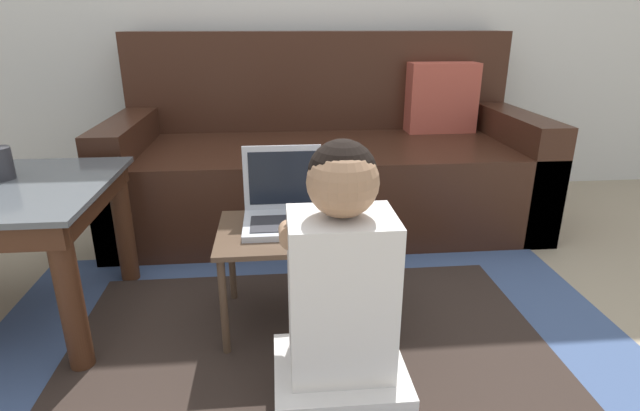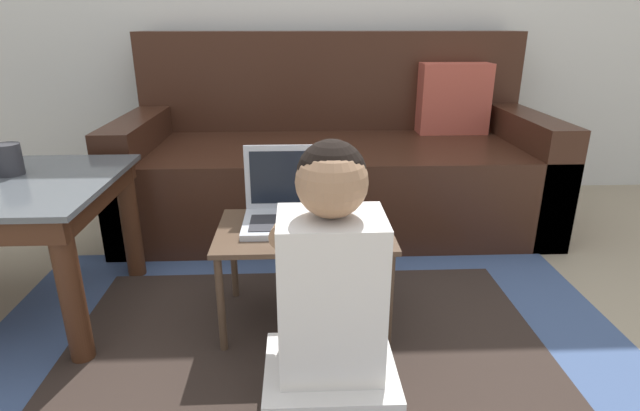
% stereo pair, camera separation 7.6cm
% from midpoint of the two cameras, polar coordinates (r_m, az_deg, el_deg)
% --- Properties ---
extents(ground_plane, '(16.00, 16.00, 0.00)m').
position_cam_midpoint_polar(ground_plane, '(1.62, 3.81, -16.85)').
color(ground_plane, gray).
extents(area_rug, '(2.10, 1.54, 0.01)m').
position_cam_midpoint_polar(area_rug, '(1.60, -0.11, -17.19)').
color(area_rug, '#3D517A').
rests_on(area_rug, ground_plane).
extents(couch, '(2.03, 0.92, 0.93)m').
position_cam_midpoint_polar(couch, '(2.58, 2.64, 5.28)').
color(couch, '#381E14').
rests_on(couch, ground_plane).
extents(laptop_desk, '(0.56, 0.37, 0.35)m').
position_cam_midpoint_polar(laptop_desk, '(1.63, -0.45, -3.94)').
color(laptop_desk, '#4C3828').
rests_on(laptop_desk, ground_plane).
extents(laptop, '(0.26, 0.24, 0.24)m').
position_cam_midpoint_polar(laptop, '(1.64, -2.85, -0.71)').
color(laptop, '#B7BCC6').
rests_on(laptop, laptop_desk).
extents(computer_mouse, '(0.06, 0.11, 0.04)m').
position_cam_midpoint_polar(computer_mouse, '(1.57, 4.55, -2.70)').
color(computer_mouse, '#234CB2').
rests_on(computer_mouse, laptop_desk).
extents(person_seated, '(0.33, 0.39, 0.74)m').
position_cam_midpoint_polar(person_seated, '(1.24, 3.02, -11.61)').
color(person_seated, silver).
rests_on(person_seated, ground_plane).
extents(cup_on_table, '(0.08, 0.08, 0.10)m').
position_cam_midpoint_polar(cup_on_table, '(1.94, -31.06, 4.53)').
color(cup_on_table, '#2D2D33').
rests_on(cup_on_table, coffee_table).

